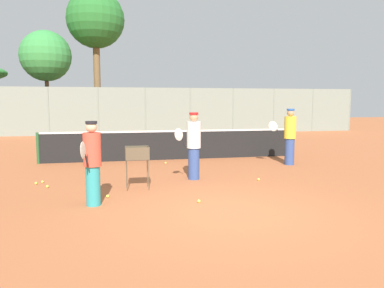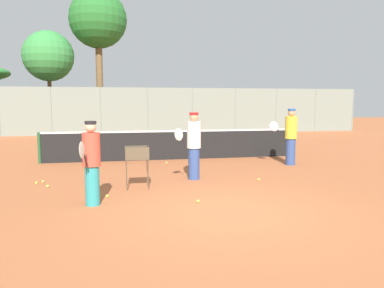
{
  "view_description": "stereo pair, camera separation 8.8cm",
  "coord_description": "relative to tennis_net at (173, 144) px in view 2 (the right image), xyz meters",
  "views": [
    {
      "loc": [
        -2.1,
        -6.58,
        2.08
      ],
      "look_at": [
        -0.1,
        2.88,
        1.0
      ],
      "focal_mm": 35.0,
      "sensor_mm": 36.0,
      "label": 1
    },
    {
      "loc": [
        -2.01,
        -6.6,
        2.08
      ],
      "look_at": [
        -0.1,
        2.88,
        1.0
      ],
      "focal_mm": 35.0,
      "sensor_mm": 36.0,
      "label": 2
    }
  ],
  "objects": [
    {
      "name": "tennis_ball_3",
      "position": [
        1.67,
        -4.16,
        -0.52
      ],
      "size": [
        0.07,
        0.07,
        0.07
      ],
      "primitive_type": "sphere",
      "color": "#D1E54C",
      "rests_on": "ground_plane"
    },
    {
      "name": "ground_plane",
      "position": [
        0.0,
        -6.8,
        -0.56
      ],
      "size": [
        80.0,
        80.0,
        0.0
      ],
      "primitive_type": "plane",
      "color": "#B26038"
    },
    {
      "name": "tree_1",
      "position": [
        -3.16,
        14.96,
        7.34
      ],
      "size": [
        4.1,
        4.1,
        10.05
      ],
      "color": "brown",
      "rests_on": "ground_plane"
    },
    {
      "name": "ball_cart",
      "position": [
        -1.56,
        -4.44,
        0.23
      ],
      "size": [
        0.56,
        0.41,
        1.03
      ],
      "color": "brown",
      "rests_on": "ground_plane"
    },
    {
      "name": "tennis_net",
      "position": [
        0.0,
        0.0,
        0.0
      ],
      "size": [
        9.33,
        0.1,
        1.07
      ],
      "color": "#26592D",
      "rests_on": "ground_plane"
    },
    {
      "name": "tennis_ball_2",
      "position": [
        -3.92,
        -3.28,
        -0.52
      ],
      "size": [
        0.07,
        0.07,
        0.07
      ],
      "primitive_type": "sphere",
      "color": "#D1E54C",
      "rests_on": "ground_plane"
    },
    {
      "name": "tennis_ball_6",
      "position": [
        -0.38,
        -0.92,
        -0.52
      ],
      "size": [
        0.07,
        0.07,
        0.07
      ],
      "primitive_type": "sphere",
      "color": "#D1E54C",
      "rests_on": "ground_plane"
    },
    {
      "name": "back_fence",
      "position": [
        0.0,
        11.32,
        0.96
      ],
      "size": [
        30.18,
        0.08,
        3.04
      ],
      "color": "gray",
      "rests_on": "ground_plane"
    },
    {
      "name": "tree_3",
      "position": [
        -6.46,
        13.88,
        4.62
      ],
      "size": [
        3.4,
        3.4,
        6.9
      ],
      "color": "brown",
      "rests_on": "ground_plane"
    },
    {
      "name": "tennis_ball_4",
      "position": [
        -2.25,
        -5.16,
        -0.52
      ],
      "size": [
        0.07,
        0.07,
        0.07
      ],
      "primitive_type": "sphere",
      "color": "#D1E54C",
      "rests_on": "ground_plane"
    },
    {
      "name": "player_white_outfit",
      "position": [
        3.65,
        -1.93,
        0.41
      ],
      "size": [
        0.91,
        0.48,
        1.87
      ],
      "rotation": [
        0.0,
        0.0,
        2.77
      ],
      "color": "#334C8C",
      "rests_on": "ground_plane"
    },
    {
      "name": "tennis_ball_0",
      "position": [
        -4.06,
        -3.42,
        -0.52
      ],
      "size": [
        0.07,
        0.07,
        0.07
      ],
      "primitive_type": "sphere",
      "color": "#D1E54C",
      "rests_on": "ground_plane"
    },
    {
      "name": "tennis_ball_5",
      "position": [
        -0.39,
        -5.98,
        -0.52
      ],
      "size": [
        0.07,
        0.07,
        0.07
      ],
      "primitive_type": "sphere",
      "color": "#D1E54C",
      "rests_on": "ground_plane"
    },
    {
      "name": "player_red_cap",
      "position": [
        -2.53,
        -5.73,
        0.33
      ],
      "size": [
        0.38,
        0.89,
        1.71
      ],
      "rotation": [
        0.0,
        0.0,
        4.46
      ],
      "color": "teal",
      "rests_on": "ground_plane"
    },
    {
      "name": "player_yellow_shirt",
      "position": [
        0.01,
        -3.61,
        0.38
      ],
      "size": [
        0.82,
        0.61,
        1.81
      ],
      "rotation": [
        0.0,
        0.0,
        3.72
      ],
      "color": "#334C8C",
      "rests_on": "ground_plane"
    },
    {
      "name": "parked_car",
      "position": [
        -7.88,
        14.91,
        0.1
      ],
      "size": [
        4.2,
        1.7,
        1.6
      ],
      "color": "#B2B7BC",
      "rests_on": "ground_plane"
    },
    {
      "name": "tennis_ball_1",
      "position": [
        -3.71,
        -3.88,
        -0.52
      ],
      "size": [
        0.07,
        0.07,
        0.07
      ],
      "primitive_type": "sphere",
      "color": "#D1E54C",
      "rests_on": "ground_plane"
    }
  ]
}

